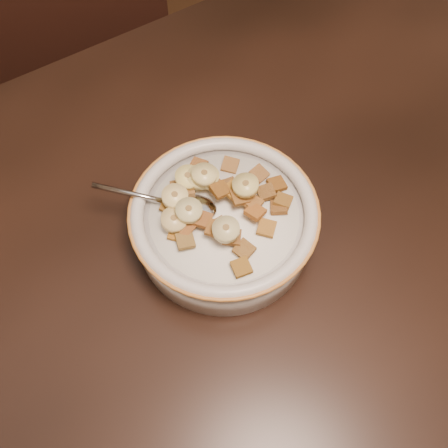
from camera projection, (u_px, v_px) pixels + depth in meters
floor at (225, 395)px, 1.31m from camera, size 4.00×4.50×0.10m
table at (227, 267)px, 0.64m from camera, size 1.41×0.92×0.04m
chair at (128, 131)px, 1.12m from camera, size 0.50×0.50×0.90m
cereal_bowl at (224, 226)px, 0.62m from camera, size 0.22×0.22×0.05m
milk at (224, 215)px, 0.60m from camera, size 0.18×0.18×0.00m
spoon at (195, 208)px, 0.59m from camera, size 0.06×0.06×0.01m
cereal_square_0 at (244, 250)px, 0.56m from camera, size 0.02×0.02×0.01m
cereal_square_1 at (267, 228)px, 0.58m from camera, size 0.03×0.03×0.01m
cereal_square_2 at (219, 226)px, 0.57m from camera, size 0.02×0.02×0.01m
cereal_square_3 at (259, 174)px, 0.62m from camera, size 0.02×0.02×0.01m
cereal_square_4 at (215, 229)px, 0.56m from camera, size 0.03×0.03×0.01m
cereal_square_5 at (203, 219)px, 0.57m from camera, size 0.03×0.03×0.01m
cereal_square_6 at (198, 166)px, 0.62m from camera, size 0.03×0.03×0.01m
cereal_square_7 at (228, 187)px, 0.60m from camera, size 0.03×0.02×0.01m
cereal_square_8 at (266, 192)px, 0.60m from camera, size 0.03×0.03×0.01m
cereal_square_9 at (241, 267)px, 0.55m from camera, size 0.02×0.02×0.01m
cereal_square_10 at (170, 205)px, 0.59m from camera, size 0.03×0.03×0.01m
cereal_square_11 at (178, 233)px, 0.58m from camera, size 0.03×0.03×0.01m
cereal_square_12 at (220, 190)px, 0.59m from camera, size 0.02×0.02×0.01m
cereal_square_13 at (240, 197)px, 0.58m from camera, size 0.03×0.02×0.01m
cereal_square_14 at (178, 192)px, 0.60m from camera, size 0.03×0.03×0.01m
cereal_square_15 at (232, 190)px, 0.59m from camera, size 0.02×0.02×0.01m
cereal_square_16 at (253, 202)px, 0.59m from camera, size 0.03×0.03×0.01m
cereal_square_17 at (277, 184)px, 0.61m from camera, size 0.02×0.02×0.01m
cereal_square_18 at (213, 184)px, 0.60m from camera, size 0.02×0.02×0.01m
cereal_square_19 at (232, 237)px, 0.57m from camera, size 0.03×0.03×0.01m
cereal_square_20 at (186, 189)px, 0.60m from camera, size 0.03×0.03×0.01m
cereal_square_21 at (179, 187)px, 0.61m from camera, size 0.03×0.03×0.01m
cereal_square_22 at (185, 241)px, 0.57m from camera, size 0.03×0.03×0.01m
cereal_square_23 at (279, 207)px, 0.60m from camera, size 0.03×0.03×0.01m
cereal_square_24 at (255, 212)px, 0.58m from camera, size 0.03×0.03×0.01m
cereal_square_25 at (230, 165)px, 0.63m from camera, size 0.03×0.03×0.01m
cereal_square_26 at (185, 227)px, 0.57m from camera, size 0.03×0.03×0.01m
cereal_square_27 at (283, 201)px, 0.60m from camera, size 0.03×0.03×0.01m
banana_slice_0 at (174, 220)px, 0.57m from camera, size 0.03×0.03×0.01m
banana_slice_1 at (189, 210)px, 0.57m from camera, size 0.03×0.03×0.01m
banana_slice_2 at (175, 196)px, 0.58m from camera, size 0.04×0.04×0.01m
banana_slice_3 at (206, 177)px, 0.60m from camera, size 0.04×0.04×0.01m
banana_slice_4 at (226, 229)px, 0.55m from camera, size 0.04×0.04×0.01m
banana_slice_5 at (246, 185)px, 0.58m from camera, size 0.04×0.04×0.01m
banana_slice_6 at (200, 177)px, 0.60m from camera, size 0.04×0.04×0.01m
banana_slice_7 at (188, 177)px, 0.60m from camera, size 0.03×0.03×0.01m
banana_slice_8 at (204, 175)px, 0.59m from camera, size 0.04×0.04×0.01m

